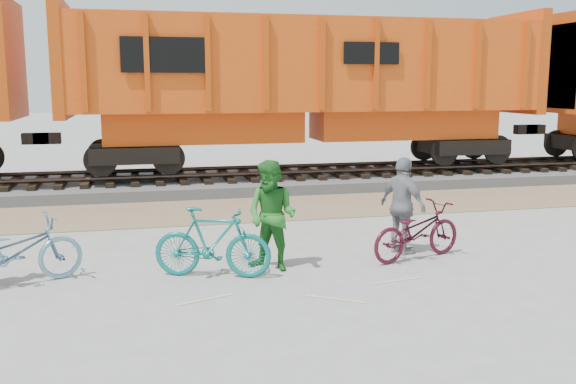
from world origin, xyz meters
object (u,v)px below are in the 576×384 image
(bicycle_maroon, at_px, (417,231))
(person_woman, at_px, (403,206))
(hopper_car_center, at_px, (307,84))
(bicycle_blue, at_px, (15,252))
(person_man, at_px, (272,216))
(bicycle_teal, at_px, (212,243))

(bicycle_maroon, bearing_deg, person_woman, -4.17)
(hopper_car_center, distance_m, bicycle_blue, 11.18)
(person_man, relative_size, person_woman, 1.03)
(bicycle_blue, relative_size, person_woman, 1.15)
(bicycle_maroon, distance_m, person_man, 2.61)
(hopper_car_center, bearing_deg, person_man, -108.60)
(hopper_car_center, xyz_separation_m, bicycle_maroon, (-0.29, -8.49, -2.51))
(bicycle_blue, xyz_separation_m, bicycle_maroon, (6.53, 0.01, -0.03))
(hopper_car_center, bearing_deg, bicycle_blue, -128.76)
(bicycle_teal, xyz_separation_m, person_man, (1.00, 0.20, 0.34))
(bicycle_blue, distance_m, person_man, 3.97)
(bicycle_maroon, bearing_deg, hopper_car_center, -20.17)
(bicycle_teal, bearing_deg, bicycle_maroon, -66.47)
(bicycle_blue, xyz_separation_m, person_man, (3.95, -0.04, 0.38))
(bicycle_teal, relative_size, bicycle_maroon, 0.99)
(hopper_car_center, distance_m, bicycle_maroon, 8.86)
(bicycle_blue, height_order, person_man, person_man)
(bicycle_blue, xyz_separation_m, person_woman, (6.43, 0.41, 0.35))
(hopper_car_center, xyz_separation_m, person_woman, (-0.39, -8.09, -2.13))
(bicycle_maroon, distance_m, person_woman, 0.56)
(person_man, xyz_separation_m, person_woman, (2.48, 0.45, -0.03))
(person_man, bearing_deg, bicycle_teal, -129.30)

